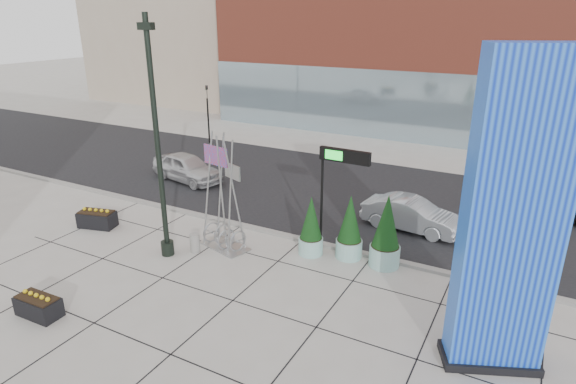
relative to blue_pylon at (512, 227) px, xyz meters
The scene contains 19 objects.
ground 9.56m from the blue_pylon, behind, with size 160.00×160.00×0.00m, color #9E9991.
street_asphalt 13.95m from the blue_pylon, 130.54° to the left, with size 80.00×12.00×0.02m, color black.
curb_edge 10.40m from the blue_pylon, 154.40° to the left, with size 80.00×0.30×0.12m, color gray.
tower_podium 28.28m from the blue_pylon, 105.81° to the left, with size 34.00×10.00×11.00m, color #AF4732.
tower_glass_front 23.70m from the blue_pylon, 108.98° to the left, with size 34.00×0.60×5.00m, color #8CA5B2.
blue_pylon is the anchor object (origin of this frame).
lamp_post 11.75m from the blue_pylon, behind, with size 0.57×0.49×8.82m.
public_art_sculpture 10.75m from the blue_pylon, 167.72° to the left, with size 2.25×1.52×4.66m.
concrete_bollard 11.60m from the blue_pylon, behind, with size 0.38×0.38×0.75m, color gray.
overhead_street_sign 7.25m from the blue_pylon, 146.80° to the left, with size 1.97×0.24×4.17m.
round_planter_east 6.16m from the blue_pylon, 137.39° to the left, with size 1.12×1.12×2.80m.
round_planter_mid 7.22m from the blue_pylon, 145.57° to the left, with size 1.01×1.01×2.52m.
round_planter_west 8.17m from the blue_pylon, 154.24° to the left, with size 0.95×0.95×2.37m.
box_planter_north 16.63m from the blue_pylon, behind, with size 1.72×1.16×0.86m.
box_planter_south 13.71m from the blue_pylon, 160.87° to the right, with size 1.45×0.76×0.78m.
car_white_west 18.74m from the blue_pylon, 154.74° to the left, with size 1.79×4.46×1.52m, color silver.
car_silver_mid 9.03m from the blue_pylon, 119.01° to the left, with size 1.45×4.17×1.37m, color #AEB1B6.
car_dark_east 12.13m from the blue_pylon, 85.47° to the left, with size 2.16×5.31×1.54m, color black.
traffic_signal 25.71m from the blue_pylon, 143.76° to the left, with size 0.15×0.18×4.10m.
Camera 1 is at (8.95, -11.97, 8.78)m, focal length 30.00 mm.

